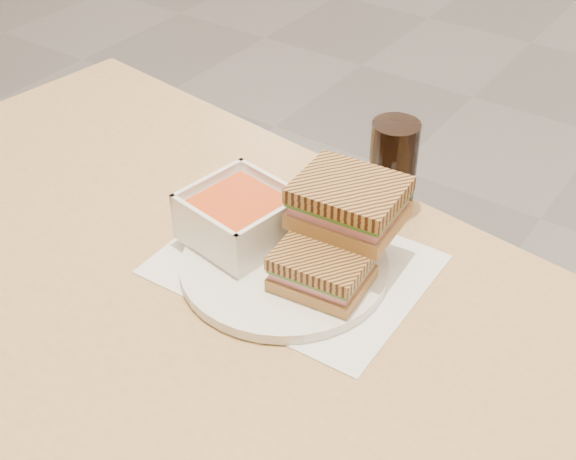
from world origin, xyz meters
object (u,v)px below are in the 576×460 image
Objects in this scene: plate at (284,266)px; cola_glass at (393,169)px; soup_bowl at (240,218)px; panini_lower at (322,268)px; main_table at (186,338)px.

plate is 0.21m from cola_glass.
cola_glass reaches higher than plate.
plate is 0.09m from soup_bowl.
panini_lower is 0.21m from cola_glass.
main_table is at bearing -141.86° from plate.
panini_lower is at bearing -7.26° from plate.
soup_bowl is at bearing 172.68° from panini_lower.
plate is at bearing 38.14° from main_table.
panini_lower is (0.06, -0.01, 0.03)m from plate.
cola_glass is at bearing 94.72° from panini_lower.
cola_glass reaches higher than panini_lower.
plate is 2.24× the size of panini_lower.
panini_lower reaches higher than main_table.
soup_bowl is at bearing 172.63° from plate.
plate is at bearing -7.37° from soup_bowl.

